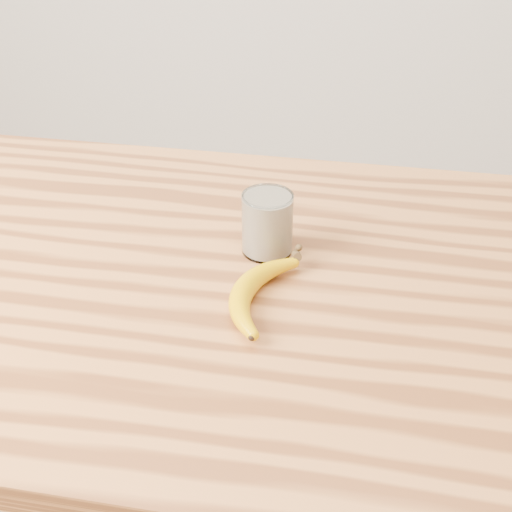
# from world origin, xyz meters

# --- Properties ---
(table) EXTENTS (1.20, 0.80, 0.90)m
(table) POSITION_xyz_m (0.00, 0.00, 0.77)
(table) COLOR #AF6B34
(table) RESTS_ON ground
(smoothie_glass) EXTENTS (0.08, 0.08, 0.09)m
(smoothie_glass) POSITION_xyz_m (0.12, 0.07, 0.95)
(smoothie_glass) COLOR white
(smoothie_glass) RESTS_ON table
(banana) EXTENTS (0.13, 0.27, 0.03)m
(banana) POSITION_xyz_m (0.11, -0.05, 0.92)
(banana) COLOR #D09900
(banana) RESTS_ON table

